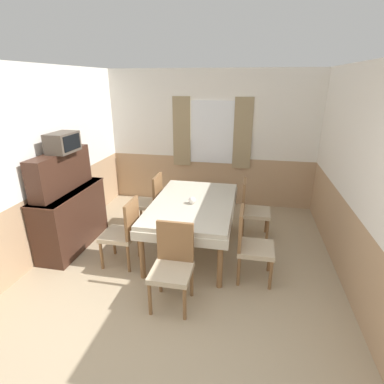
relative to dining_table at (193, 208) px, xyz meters
The scene contains 13 objects.
ground_plane 2.24m from the dining_table, 90.73° to the right, with size 16.00×16.00×0.00m, color tan.
wall_back 2.02m from the dining_table, 90.76° to the left, with size 4.43×0.10×2.60m.
wall_left 2.17m from the dining_table, behind, with size 0.05×4.43×2.60m.
wall_right 2.11m from the dining_table, ahead, with size 0.05×4.43×2.60m.
dining_table is the anchor object (origin of this frame).
chair_left_far 1.01m from the dining_table, 146.26° to the left, with size 0.44×0.44×0.94m.
chair_head_near 1.17m from the dining_table, 90.00° to the right, with size 0.44×0.44×0.94m.
chair_right_near 1.01m from the dining_table, 33.74° to the right, with size 0.44×0.44×0.94m.
chair_left_near 1.01m from the dining_table, 146.26° to the right, with size 0.44×0.44×0.94m.
chair_right_far 1.01m from the dining_table, 33.74° to the left, with size 0.44×0.44×0.94m.
sideboard 1.83m from the dining_table, behind, with size 0.46×1.32×1.46m.
tv 2.02m from the dining_table, behind, with size 0.29×0.46×0.27m.
vase 0.17m from the dining_table, 88.86° to the right, with size 0.10×0.10×0.10m.
Camera 1 is at (0.78, -1.74, 2.39)m, focal length 28.00 mm.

